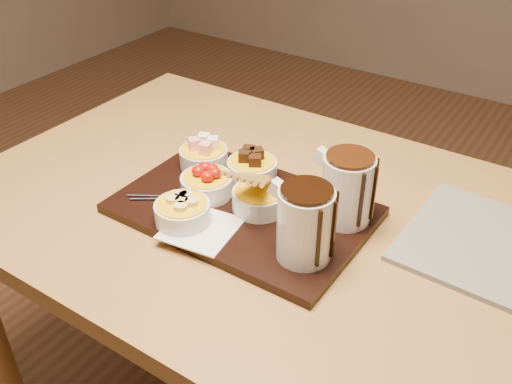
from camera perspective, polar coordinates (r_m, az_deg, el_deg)
The scene contains 12 objects.
dining_table at distance 1.16m, azimuth 1.07°, elevation -5.26°, with size 1.20×0.80×0.75m.
serving_board at distance 1.07m, azimuth -1.34°, elevation -1.78°, with size 0.46×0.30×0.02m, color black.
napkin at distance 1.01m, azimuth -5.54°, elevation -3.65°, with size 0.12×0.12×0.00m, color white.
bowl_marshmallows at distance 1.18m, azimuth -5.23°, elevation 3.46°, with size 0.10×0.10×0.04m, color silver.
bowl_cake at distance 1.13m, azimuth -0.40°, elevation 2.22°, with size 0.10×0.10×0.04m, color silver.
bowl_strawberries at distance 1.09m, azimuth -4.95°, elevation 0.66°, with size 0.10×0.10×0.04m, color silver.
bowl_biscotti at distance 1.05m, azimuth 0.30°, elevation -0.80°, with size 0.10×0.10×0.04m, color silver.
bowl_bananas at distance 1.02m, azimuth -7.35°, elevation -2.10°, with size 0.10×0.10×0.04m, color silver.
pitcher_dark_chocolate at distance 0.92m, azimuth 4.92°, elevation -3.28°, with size 0.09×0.09×0.13m, color silver.
pitcher_milk_chocolate at distance 1.01m, azimuth 9.09°, elevation 0.25°, with size 0.09×0.09×0.13m, color silver.
fondue_skewers at distance 1.09m, azimuth -6.13°, elevation -0.45°, with size 0.26×0.03×0.01m, color silver, non-canonical shape.
newspaper at distance 1.07m, azimuth 24.07°, elevation -5.64°, with size 0.35×0.28×0.01m, color beige.
Camera 1 is at (0.48, -0.76, 1.38)m, focal length 40.00 mm.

